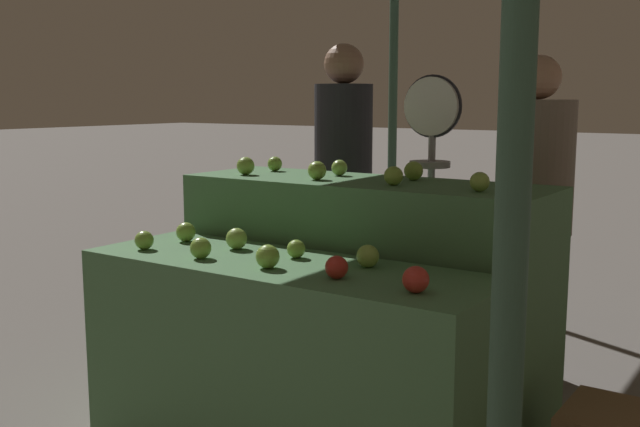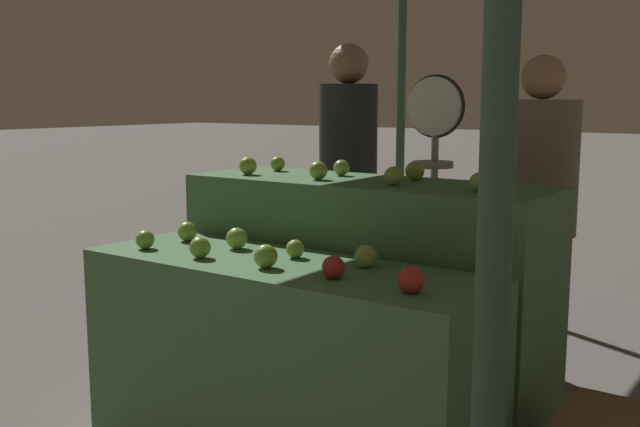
% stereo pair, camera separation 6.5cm
% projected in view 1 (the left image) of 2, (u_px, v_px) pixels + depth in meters
% --- Properties ---
extents(display_counter_front, '(1.67, 0.55, 0.81)m').
position_uv_depth(display_counter_front, '(284.00, 364.00, 2.91)').
color(display_counter_front, '#4C7A4C').
rests_on(display_counter_front, ground_plane).
extents(display_counter_back, '(1.67, 0.55, 1.07)m').
position_uv_depth(display_counter_back, '(363.00, 298.00, 3.38)').
color(display_counter_back, '#4C7A4C').
rests_on(display_counter_back, ground_plane).
extents(apple_front_0, '(0.08, 0.08, 0.08)m').
position_uv_depth(apple_front_0, '(144.00, 240.00, 3.10)').
color(apple_front_0, '#7AA338').
rests_on(apple_front_0, display_counter_front).
extents(apple_front_1, '(0.08, 0.08, 0.08)m').
position_uv_depth(apple_front_1, '(201.00, 248.00, 2.92)').
color(apple_front_1, '#7AA338').
rests_on(apple_front_1, display_counter_front).
extents(apple_front_2, '(0.09, 0.09, 0.09)m').
position_uv_depth(apple_front_2, '(268.00, 257.00, 2.76)').
color(apple_front_2, '#7AA338').
rests_on(apple_front_2, display_counter_front).
extents(apple_front_3, '(0.08, 0.08, 0.08)m').
position_uv_depth(apple_front_3, '(337.00, 267.00, 2.60)').
color(apple_front_3, '#AD281E').
rests_on(apple_front_3, display_counter_front).
extents(apple_front_4, '(0.09, 0.09, 0.09)m').
position_uv_depth(apple_front_4, '(416.00, 279.00, 2.41)').
color(apple_front_4, '#B72D23').
rests_on(apple_front_4, display_counter_front).
extents(apple_front_5, '(0.09, 0.09, 0.09)m').
position_uv_depth(apple_front_5, '(186.00, 232.00, 3.27)').
color(apple_front_5, '#84AD3D').
rests_on(apple_front_5, display_counter_front).
extents(apple_front_6, '(0.09, 0.09, 0.09)m').
position_uv_depth(apple_front_6, '(236.00, 239.00, 3.11)').
color(apple_front_6, '#8EB247').
rests_on(apple_front_6, display_counter_front).
extents(apple_front_7, '(0.07, 0.07, 0.07)m').
position_uv_depth(apple_front_7, '(296.00, 249.00, 2.94)').
color(apple_front_7, '#84AD3D').
rests_on(apple_front_7, display_counter_front).
extents(apple_front_8, '(0.09, 0.09, 0.09)m').
position_uv_depth(apple_front_8, '(368.00, 256.00, 2.77)').
color(apple_front_8, '#8EB247').
rests_on(apple_front_8, display_counter_front).
extents(apple_back_0, '(0.08, 0.08, 0.08)m').
position_uv_depth(apple_back_0, '(246.00, 166.00, 3.53)').
color(apple_back_0, '#84AD3D').
rests_on(apple_back_0, display_counter_back).
extents(apple_back_1, '(0.08, 0.08, 0.08)m').
position_uv_depth(apple_back_1, '(317.00, 170.00, 3.32)').
color(apple_back_1, '#84AD3D').
rests_on(apple_back_1, display_counter_back).
extents(apple_back_2, '(0.08, 0.08, 0.08)m').
position_uv_depth(apple_back_2, '(393.00, 176.00, 3.10)').
color(apple_back_2, '#84AD3D').
rests_on(apple_back_2, display_counter_back).
extents(apple_back_3, '(0.08, 0.08, 0.08)m').
position_uv_depth(apple_back_3, '(480.00, 182.00, 2.90)').
color(apple_back_3, '#8EB247').
rests_on(apple_back_3, display_counter_back).
extents(apple_back_4, '(0.07, 0.07, 0.07)m').
position_uv_depth(apple_back_4, '(275.00, 164.00, 3.71)').
color(apple_back_4, '#84AD3D').
rests_on(apple_back_4, display_counter_back).
extents(apple_back_5, '(0.07, 0.07, 0.07)m').
position_uv_depth(apple_back_5, '(339.00, 168.00, 3.49)').
color(apple_back_5, '#8EB247').
rests_on(apple_back_5, display_counter_back).
extents(apple_back_6, '(0.08, 0.08, 0.08)m').
position_uv_depth(apple_back_6, '(414.00, 171.00, 3.29)').
color(apple_back_6, '#84AD3D').
rests_on(apple_back_6, display_counter_back).
extents(produce_scale, '(0.31, 0.20, 1.55)m').
position_uv_depth(produce_scale, '(431.00, 159.00, 3.67)').
color(produce_scale, '#99999E').
rests_on(produce_scale, ground_plane).
extents(person_vendor_at_scale, '(0.39, 0.39, 1.64)m').
position_uv_depth(person_vendor_at_scale, '(534.00, 198.00, 3.73)').
color(person_vendor_at_scale, '#2D2D38').
rests_on(person_vendor_at_scale, ground_plane).
extents(person_customer_left, '(0.45, 0.45, 1.74)m').
position_uv_depth(person_customer_left, '(343.00, 170.00, 4.37)').
color(person_customer_left, '#2D2D38').
rests_on(person_customer_left, ground_plane).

